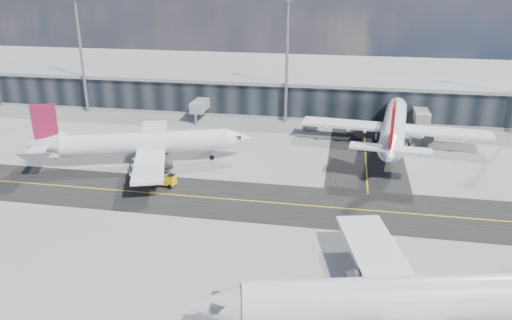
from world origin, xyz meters
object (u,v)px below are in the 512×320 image
object	(u,v)px
airliner_near	(426,300)
baggage_tug	(167,181)
airliner_af	(142,143)
airliner_redtail	(394,126)
service_van	(312,124)

from	to	relation	value
airliner_near	baggage_tug	world-z (taller)	airliner_near
airliner_near	baggage_tug	xyz separation A→B (m)	(-36.30, 29.78, -3.27)
airliner_af	airliner_redtail	xyz separation A→B (m)	(45.36, 18.18, 0.42)
airliner_redtail	service_van	xyz separation A→B (m)	(-16.79, 9.66, -3.45)
airliner_af	airliner_redtail	size ratio (longest dim) A/B	0.88
airliner_near	service_van	bearing A→B (deg)	-0.54
airliner_af	airliner_near	size ratio (longest dim) A/B	0.88
airliner_af	airliner_near	bearing A→B (deg)	29.44
airliner_near	baggage_tug	size ratio (longest dim) A/B	12.23
airliner_near	service_van	world-z (taller)	airliner_near
airliner_redtail	airliner_near	distance (m)	57.21
baggage_tug	service_van	size ratio (longest dim) A/B	0.58
airliner_af	service_van	world-z (taller)	airliner_af
airliner_near	service_van	size ratio (longest dim) A/B	7.14
airliner_af	airliner_redtail	bearing A→B (deg)	92.71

